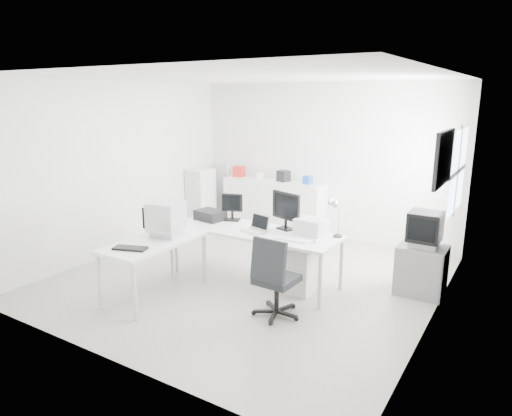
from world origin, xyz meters
The scene contains 30 objects.
floor centered at (0.00, 0.00, 0.00)m, with size 5.00×5.00×0.01m, color beige.
ceiling centered at (0.00, 0.00, 2.80)m, with size 5.00×5.00×0.01m, color white.
back_wall centered at (0.00, 2.50, 1.40)m, with size 5.00×0.02×2.80m, color white.
left_wall centered at (-2.50, 0.00, 1.40)m, with size 0.02×5.00×2.80m, color white.
right_wall centered at (2.50, 0.00, 1.40)m, with size 0.02×5.00×2.80m, color white.
window centered at (2.48, 1.20, 1.60)m, with size 0.02×1.20×1.10m, color white, non-canonical shape.
wall_picture centered at (2.47, 0.10, 1.90)m, with size 0.04×0.90×0.60m, color black, non-canonical shape.
main_desk centered at (0.12, -0.02, 0.38)m, with size 2.40×0.80×0.75m, color silver, non-canonical shape.
side_desk centered at (-0.73, -1.12, 0.38)m, with size 0.70×1.40×0.75m, color silver, non-canonical shape.
drawer_pedestal centered at (0.82, 0.03, 0.30)m, with size 0.40×0.50×0.60m, color silver.
inkjet_printer centered at (-0.73, 0.08, 0.82)m, with size 0.41×0.32×0.15m, color black.
lcd_monitor_small centered at (-0.43, 0.23, 0.94)m, with size 0.31×0.18×0.39m, color black, non-canonical shape.
lcd_monitor_large centered at (0.47, 0.23, 1.01)m, with size 0.51×0.20×0.53m, color black, non-canonical shape.
laptop centered at (0.17, -0.12, 0.85)m, with size 0.31×0.32×0.21m, color #B7B7BA, non-canonical shape.
white_keyboard centered at (0.77, -0.17, 0.76)m, with size 0.44×0.14×0.02m, color silver.
white_mouse centered at (1.07, -0.12, 0.78)m, with size 0.05×0.05×0.05m, color silver.
laser_printer centered at (0.87, 0.20, 0.86)m, with size 0.38×0.33×0.22m, color #BBBBBB.
desk_lamp centered at (1.22, 0.28, 0.99)m, with size 0.16×0.16×0.49m, color silver, non-canonical shape.
crt_monitor centered at (-0.73, -0.87, 1.00)m, with size 0.44×0.44×0.50m, color #B7B7BA, non-canonical shape.
black_keyboard centered at (-0.73, -1.52, 0.76)m, with size 0.41×0.16×0.03m, color black.
office_chair centered at (0.90, -0.79, 0.51)m, with size 0.58×0.58×1.01m, color #25272A, non-canonical shape.
tv_cabinet centered at (2.22, 0.75, 0.33)m, with size 0.60×0.49×0.66m, color slate.
crt_tv centered at (2.22, 0.75, 0.88)m, with size 0.50×0.48×0.45m, color black, non-canonical shape.
sideboard centered at (-0.86, 2.24, 0.50)m, with size 2.01×0.50×1.00m, color silver.
clutter_box_a centered at (-1.66, 2.24, 1.10)m, with size 0.20×0.18×0.20m, color red.
clutter_box_b centered at (-1.16, 2.24, 1.06)m, with size 0.12×0.10×0.12m, color silver.
clutter_box_c centered at (-0.66, 2.24, 1.11)m, with size 0.20×0.19×0.20m, color black.
clutter_box_d centered at (-0.16, 2.24, 1.08)m, with size 0.15×0.13×0.15m, color blue.
clutter_bottle centered at (-1.96, 2.28, 1.11)m, with size 0.07×0.07×0.22m, color silver.
filing_cabinet centered at (-2.28, 1.80, 0.58)m, with size 0.41×0.48×1.16m, color silver.
Camera 1 is at (3.32, -5.19, 2.56)m, focal length 32.00 mm.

